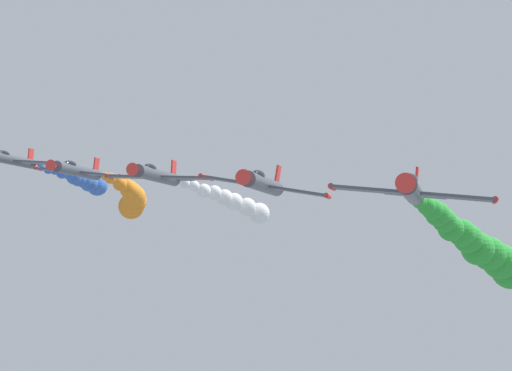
{
  "coord_description": "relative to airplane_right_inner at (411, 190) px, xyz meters",
  "views": [
    {
      "loc": [
        -13.88,
        57.57,
        70.9
      ],
      "look_at": [
        0.0,
        0.0,
        75.72
      ],
      "focal_mm": 58.81,
      "sensor_mm": 36.0,
      "label": 1
    }
  ],
  "objects": [
    {
      "name": "airplane_trailing",
      "position": [
        34.0,
        -27.8,
        4.62
      ],
      "size": [
        9.54,
        10.35,
        2.57
      ],
      "rotation": [
        0.0,
        -0.11,
        0.0
      ],
      "color": "#474C56"
    },
    {
      "name": "smoke_trail_high_slot",
      "position": [
        46.42,
        -56.47,
        6.28
      ],
      "size": [
        3.69,
        20.97,
        3.09
      ],
      "color": "blue"
    },
    {
      "name": "smoke_trail_right_outer",
      "position": [
        20.17,
        -37.96,
        1.71
      ],
      "size": [
        5.13,
        17.31,
        3.81
      ],
      "color": "white"
    },
    {
      "name": "airplane_right_outer",
      "position": [
        22.43,
        -19.12,
        3.11
      ],
      "size": [
        9.57,
        10.35,
        2.34
      ],
      "rotation": [
        0.0,
        -0.04,
        0.0
      ],
      "color": "#474C56"
    },
    {
      "name": "airplane_high_slot",
      "position": [
        45.54,
        -35.2,
        6.83
      ],
      "size": [
        9.56,
        10.35,
        2.37
      ],
      "rotation": [
        0.0,
        -0.07,
        0.0
      ],
      "color": "#474C56"
    },
    {
      "name": "airplane_left_outer",
      "position": [
        10.78,
        -9.09,
        1.33
      ],
      "size": [
        9.48,
        10.35,
        2.83
      ],
      "rotation": [
        0.0,
        -0.17,
        0.0
      ],
      "color": "#474C56"
    },
    {
      "name": "smoke_trail_right_inner",
      "position": [
        -4.7,
        -25.55,
        -3.35
      ],
      "size": [
        9.25,
        26.04,
        7.21
      ],
      "color": "green"
    },
    {
      "name": "airplane_right_inner",
      "position": [
        0.0,
        0.0,
        0.0
      ],
      "size": [
        9.55,
        10.35,
        2.52
      ],
      "rotation": [
        0.0,
        -0.1,
        0.0
      ],
      "color": "#474C56"
    },
    {
      "name": "smoke_trail_trailing",
      "position": [
        38.09,
        -52.3,
        3.48
      ],
      "size": [
        8.6,
        25.38,
        4.25
      ],
      "color": "orange"
    }
  ]
}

